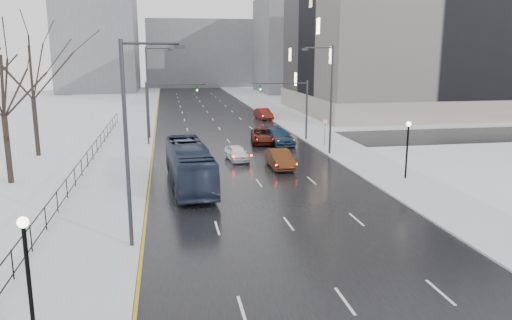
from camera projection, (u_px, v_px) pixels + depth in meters
road at (218, 126)px, 64.40m from camera, size 16.00×150.00×0.04m
cross_road at (230, 143)px, 52.86m from camera, size 130.00×10.00×0.04m
sidewalk_left at (134, 128)px, 62.56m from camera, size 5.00×150.00×0.16m
sidewalk_right at (296, 124)px, 66.21m from camera, size 5.00×150.00×0.16m
park_strip at (55, 130)px, 60.91m from camera, size 14.00×150.00×0.12m
tree_park_d at (11, 184)px, 36.30m from camera, size 8.75×8.75×12.50m
tree_park_e at (39, 157)px, 45.85m from camera, size 9.45×9.45×13.50m
iron_fence at (70, 183)px, 33.10m from camera, size 0.06×70.00×1.30m
streetlight_r_mid at (329, 95)px, 45.40m from camera, size 2.95×0.25×10.00m
streetlight_l_near at (131, 135)px, 23.32m from camera, size 2.95×0.25×10.00m
streetlight_l_far at (150, 88)px, 54.10m from camera, size 2.95×0.25×10.00m
lamppost_l at (27, 262)px, 15.70m from camera, size 0.36×0.36×4.28m
lamppost_r_mid at (408, 142)px, 36.84m from camera, size 0.36×0.36×4.28m
mast_signal_right at (297, 103)px, 53.26m from camera, size 6.10×0.33×6.50m
mast_signal_left at (158, 105)px, 50.71m from camera, size 6.10×0.33×6.50m
no_uturn_sign at (325, 124)px, 50.13m from camera, size 0.60×0.06×2.70m
civic_building at (427, 41)px, 79.66m from camera, size 41.00×31.00×24.80m
bldg_far_right at (309, 45)px, 119.84m from camera, size 24.00×20.00×22.00m
bldg_far_left at (98, 33)px, 120.12m from camera, size 18.00×22.00×28.00m
bldg_far_center at (202, 54)px, 140.13m from camera, size 30.00×18.00×18.00m
bus at (189, 165)px, 35.30m from camera, size 3.23×11.13×3.06m
sedan_center_near at (237, 153)px, 44.02m from camera, size 2.06×4.07×1.33m
sedan_right_near at (280, 159)px, 41.08m from camera, size 1.71×4.65×1.52m
sedan_right_cross at (264, 136)px, 52.39m from camera, size 3.28×5.87×1.55m
sedan_right_far at (279, 137)px, 51.71m from camera, size 2.93×5.71×1.59m
sedan_right_distant at (264, 114)px, 71.17m from camera, size 2.20×4.73×1.50m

